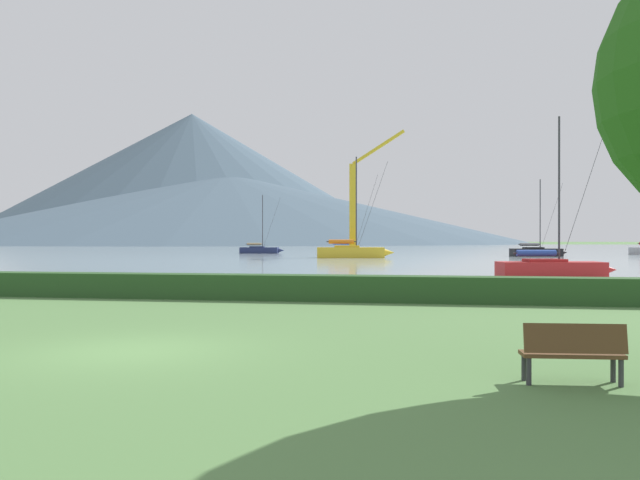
# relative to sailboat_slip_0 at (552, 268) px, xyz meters

# --- Properties ---
(ground_plane) EXTENTS (1000.00, 1000.00, 0.00)m
(ground_plane) POSITION_rel_sailboat_slip_0_xyz_m (-12.72, -26.58, -0.57)
(ground_plane) COLOR #517A42
(harbor_water) EXTENTS (320.00, 246.00, 0.00)m
(harbor_water) POSITION_rel_sailboat_slip_0_xyz_m (-12.72, 110.42, -0.57)
(harbor_water) COLOR #8C9EA3
(harbor_water) RESTS_ON ground_plane
(hedge_line) EXTENTS (80.00, 1.20, 0.92)m
(hedge_line) POSITION_rel_sailboat_slip_0_xyz_m (-12.72, -15.58, -0.11)
(hedge_line) COLOR #284C23
(hedge_line) RESTS_ON ground_plane
(sailboat_slip_0) EXTENTS (6.91, 3.05, 9.23)m
(sailboat_slip_0) POSITION_rel_sailboat_slip_0_xyz_m (0.00, 0.00, 0.00)
(sailboat_slip_0) COLOR red
(sailboat_slip_0) RESTS_ON harbor_water
(sailboat_slip_1) EXTENTS (9.25, 3.79, 11.92)m
(sailboat_slip_1) POSITION_rel_sailboat_slip_0_xyz_m (-16.01, 37.09, 0.19)
(sailboat_slip_1) COLOR gold
(sailboat_slip_1) RESTS_ON harbor_water
(sailboat_slip_2) EXTENTS (6.85, 2.47, 9.00)m
(sailboat_slip_2) POSITION_rel_sailboat_slip_0_xyz_m (-32.75, 57.91, -0.00)
(sailboat_slip_2) COLOR navy
(sailboat_slip_2) RESTS_ON harbor_water
(sailboat_slip_3) EXTENTS (7.42, 3.47, 9.86)m
(sailboat_slip_3) POSITION_rel_sailboat_slip_0_xyz_m (6.59, 47.52, 0.04)
(sailboat_slip_3) COLOR black
(sailboat_slip_3) RESTS_ON harbor_water
(sailboat_slip_6) EXTENTS (8.03, 2.87, 11.52)m
(sailboat_slip_6) POSITION_rel_sailboat_slip_0_xyz_m (-17.50, 48.11, 0.10)
(sailboat_slip_6) COLOR white
(sailboat_slip_6) RESTS_ON harbor_water
(park_bench_near_path) EXTENTS (1.55, 0.59, 0.95)m
(park_bench_near_path) POSITION_rel_sailboat_slip_0_xyz_m (-4.71, -28.21, -0.04)
(park_bench_near_path) COLOR brown
(park_bench_near_path) RESTS_ON ground_plane
(dock_crane) EXTENTS (7.32, 2.00, 15.50)m
(dock_crane) POSITION_rel_sailboat_slip_0_xyz_m (-15.96, 40.31, 4.52)
(dock_crane) COLOR #333338
(dock_crane) RESTS_ON ground_plane
(distant_hill_west_ridge) EXTENTS (284.47, 284.47, 58.37)m
(distant_hill_west_ridge) POSITION_rel_sailboat_slip_0_xyz_m (-167.16, 352.17, 28.61)
(distant_hill_west_ridge) COLOR #4C6070
(distant_hill_west_ridge) RESTS_ON ground_plane
(distant_hill_central_peak) EXTENTS (268.22, 268.22, 79.49)m
(distant_hill_central_peak) POSITION_rel_sailboat_slip_0_xyz_m (-152.09, 341.11, 39.17)
(distant_hill_central_peak) COLOR #425666
(distant_hill_central_peak) RESTS_ON ground_plane
(distant_hill_east_ridge) EXTENTS (311.87, 311.87, 37.15)m
(distant_hill_east_ridge) POSITION_rel_sailboat_slip_0_xyz_m (-113.64, 291.23, 18.00)
(distant_hill_east_ridge) COLOR #425666
(distant_hill_east_ridge) RESTS_ON ground_plane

